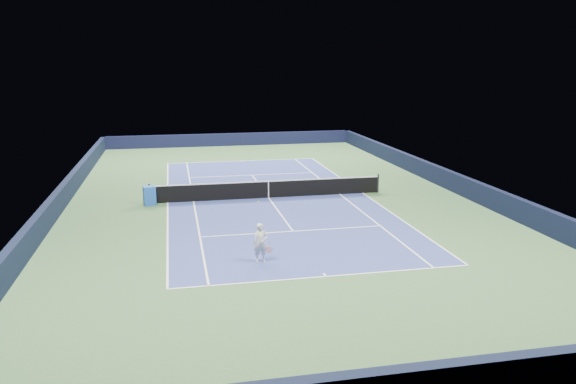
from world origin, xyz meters
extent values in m
plane|color=#34572F|center=(0.00, 0.00, 0.00)|extent=(40.00, 40.00, 0.00)
cube|color=black|center=(0.00, 19.82, 0.55)|extent=(22.00, 0.35, 1.10)
cube|color=black|center=(10.82, 0.00, 0.55)|extent=(0.35, 40.00, 1.10)
cube|color=black|center=(-10.82, 0.00, 0.55)|extent=(0.35, 40.00, 1.10)
cube|color=navy|center=(0.00, 0.00, 0.00)|extent=(10.97, 23.77, 0.01)
cube|color=white|center=(0.00, 11.88, 0.01)|extent=(10.97, 0.08, 0.00)
cube|color=white|center=(0.00, -11.88, 0.01)|extent=(10.97, 0.08, 0.00)
cube|color=white|center=(5.49, 0.00, 0.01)|extent=(0.08, 23.77, 0.00)
cube|color=white|center=(-5.49, 0.00, 0.01)|extent=(0.08, 23.77, 0.00)
cube|color=white|center=(4.12, 0.00, 0.01)|extent=(0.08, 23.77, 0.00)
cube|color=white|center=(-4.12, 0.00, 0.01)|extent=(0.08, 23.77, 0.00)
cube|color=white|center=(0.00, 6.40, 0.01)|extent=(8.23, 0.08, 0.00)
cube|color=white|center=(0.00, -6.40, 0.01)|extent=(8.23, 0.08, 0.00)
cube|color=white|center=(0.00, 0.00, 0.01)|extent=(0.08, 12.80, 0.00)
cube|color=white|center=(0.00, 11.73, 0.01)|extent=(0.08, 0.30, 0.00)
cube|color=white|center=(0.00, -11.73, 0.01)|extent=(0.08, 0.30, 0.00)
cylinder|color=black|center=(-6.40, 0.00, 0.54)|extent=(0.10, 0.10, 1.07)
cylinder|color=black|center=(6.40, 0.00, 0.54)|extent=(0.10, 0.10, 1.07)
cube|color=black|center=(0.00, 0.00, 0.46)|extent=(12.80, 0.03, 0.91)
cube|color=white|center=(0.00, 0.00, 0.94)|extent=(12.80, 0.04, 0.06)
cube|color=white|center=(0.00, 0.00, 0.46)|extent=(0.05, 0.04, 0.91)
cube|color=#1E53B4|center=(-6.40, -0.26, 0.50)|extent=(0.70, 0.65, 1.00)
cube|color=white|center=(-6.11, -0.26, 0.45)|extent=(0.04, 0.45, 0.45)
imported|color=silver|center=(-2.01, -9.91, 0.75)|extent=(0.56, 0.38, 1.49)
cylinder|color=pink|center=(-1.69, -9.96, 0.70)|extent=(0.03, 0.03, 0.25)
cylinder|color=black|center=(-1.69, -9.96, 0.46)|extent=(0.25, 0.02, 0.25)
cylinder|color=pink|center=(-1.69, -9.96, 0.46)|extent=(0.26, 0.02, 0.26)
sphere|color=yellow|center=(-1.91, -8.91, 2.08)|extent=(0.07, 0.07, 0.07)
camera|label=1|loc=(-5.10, -29.80, 7.46)|focal=35.00mm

